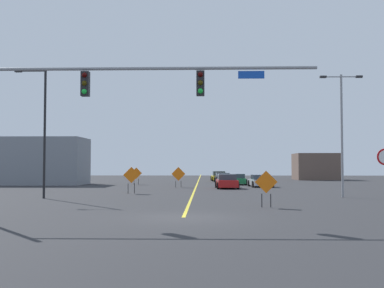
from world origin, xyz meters
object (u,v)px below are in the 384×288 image
construction_sign_median_near (178,175)px  car_yellow_passing (219,177)px  car_green_distant (237,180)px  car_black_near (223,178)px  construction_sign_left_shoulder (136,174)px  street_lamp_mid_left (342,125)px  construction_sign_right_lane (131,176)px  car_red_approaching (227,182)px  traffic_signal_assembly (89,95)px  construction_sign_median_far (266,184)px  car_silver_far (260,181)px  street_lamp_far_right (42,126)px

construction_sign_median_near → car_yellow_passing: size_ratio=0.45×
car_green_distant → car_black_near: size_ratio=0.93×
construction_sign_left_shoulder → construction_sign_median_near: 8.58m
street_lamp_mid_left → construction_sign_median_near: bearing=129.8°
construction_sign_right_lane → car_red_approaching: 11.51m
car_yellow_passing → traffic_signal_assembly: bearing=-98.4°
construction_sign_left_shoulder → traffic_signal_assembly: bearing=-85.1°
construction_sign_median_far → car_yellow_passing: (-1.24, 41.65, -0.58)m
construction_sign_right_lane → car_black_near: size_ratio=0.49×
car_green_distant → car_silver_far: (2.04, -5.37, 0.00)m
construction_sign_median_far → street_lamp_mid_left: bearing=51.5°
car_yellow_passing → car_red_approaching: bearing=-89.6°
car_black_near → car_red_approaching: bearing=-90.6°
car_green_distant → car_yellow_passing: car_yellow_passing is taller
street_lamp_far_right → construction_sign_right_lane: (5.07, 5.53, -3.43)m
construction_sign_median_far → car_black_near: (-0.94, 35.00, -0.60)m
car_silver_far → construction_sign_median_near: bearing=-169.9°
street_lamp_far_right → car_black_near: street_lamp_far_right is taller
construction_sign_median_near → construction_sign_right_lane: bearing=-106.5°
street_lamp_mid_left → car_red_approaching: (-7.27, 12.48, -4.26)m
construction_sign_median_far → car_green_distant: 28.95m
construction_sign_median_near → traffic_signal_assembly: bearing=-94.9°
construction_sign_median_far → construction_sign_median_near: construction_sign_median_near is taller
traffic_signal_assembly → car_silver_far: traffic_signal_assembly is taller
traffic_signal_assembly → construction_sign_median_near: bearing=85.1°
construction_sign_left_shoulder → construction_sign_right_lane: 17.31m
street_lamp_far_right → car_red_approaching: size_ratio=1.93×
traffic_signal_assembly → street_lamp_far_right: street_lamp_far_right is taller
car_silver_far → car_red_approaching: bearing=-137.0°
traffic_signal_assembly → construction_sign_median_far: bearing=31.3°
traffic_signal_assembly → car_green_distant: size_ratio=3.77×
construction_sign_right_lane → street_lamp_mid_left: bearing=-14.9°
car_red_approaching → construction_sign_right_lane: bearing=-132.5°
car_green_distant → street_lamp_mid_left: bearing=-74.8°
car_green_distant → car_red_approaching: (-1.53, -8.70, 0.07)m
traffic_signal_assembly → construction_sign_median_near: size_ratio=7.29×
traffic_signal_assembly → car_red_approaching: traffic_signal_assembly is taller
car_yellow_passing → car_black_near: bearing=-87.4°
street_lamp_mid_left → construction_sign_left_shoulder: size_ratio=4.34×
car_red_approaching → car_silver_far: (3.57, 3.33, -0.07)m
construction_sign_left_shoulder → car_black_near: bearing=31.2°
car_green_distant → construction_sign_median_far: bearing=-90.9°
traffic_signal_assembly → construction_sign_right_lane: 17.13m
street_lamp_far_right → car_black_near: 31.84m
street_lamp_mid_left → car_silver_far: (-3.70, 15.82, -4.33)m
car_black_near → construction_sign_right_lane: bearing=-108.8°
car_yellow_passing → car_silver_far: bearing=-78.4°
construction_sign_median_near → car_silver_far: construction_sign_median_near is taller
traffic_signal_assembly → car_yellow_passing: bearing=81.6°
construction_sign_median_far → car_black_near: 35.02m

